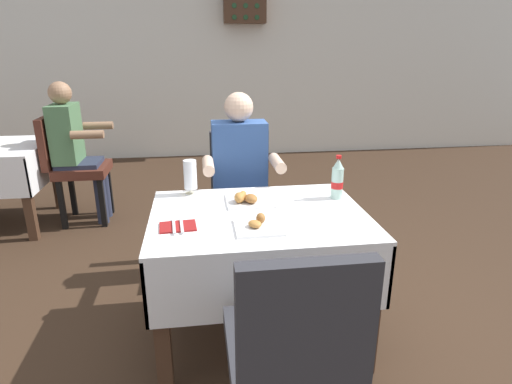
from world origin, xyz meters
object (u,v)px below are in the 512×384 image
(chair_near_camera_side, at_px, (293,347))
(napkin_cutlery_set, at_px, (178,226))
(beer_glass_left, at_px, (190,177))
(chair_far_diner_seat, at_px, (242,194))
(background_patron, at_px, (75,145))
(main_dining_table, at_px, (259,244))
(seated_diner_far, at_px, (240,177))
(wall_bottle_rack, at_px, (245,6))
(plate_far_diner, at_px, (247,199))
(plate_near_camera, at_px, (258,225))
(cola_bottle_primary, at_px, (337,180))
(background_chair_right, at_px, (71,163))

(chair_near_camera_side, xyz_separation_m, napkin_cutlery_set, (-0.40, 0.69, 0.18))
(beer_glass_left, xyz_separation_m, napkin_cutlery_set, (-0.06, -0.47, -0.10))
(chair_far_diner_seat, xyz_separation_m, background_patron, (-1.37, 1.04, 0.16))
(main_dining_table, bearing_deg, napkin_cutlery_set, -162.97)
(seated_diner_far, relative_size, napkin_cutlery_set, 6.53)
(chair_far_diner_seat, bearing_deg, wall_bottle_rack, 82.93)
(plate_far_diner, xyz_separation_m, background_patron, (-1.33, 1.69, -0.04))
(plate_far_diner, xyz_separation_m, wall_bottle_rack, (0.45, 3.94, 1.29))
(background_patron, bearing_deg, main_dining_table, -53.49)
(main_dining_table, xyz_separation_m, plate_near_camera, (-0.03, -0.18, 0.19))
(beer_glass_left, bearing_deg, plate_far_diner, -30.98)
(plate_far_diner, distance_m, cola_bottle_primary, 0.51)
(seated_diner_far, distance_m, wall_bottle_rack, 3.67)
(wall_bottle_rack, bearing_deg, chair_near_camera_side, -94.75)
(napkin_cutlery_set, relative_size, wall_bottle_rack, 0.34)
(seated_diner_far, bearing_deg, beer_glass_left, -131.84)
(beer_glass_left, distance_m, background_chair_right, 1.87)
(chair_far_diner_seat, height_order, wall_bottle_rack, wall_bottle_rack)
(chair_near_camera_side, distance_m, cola_bottle_primary, 1.12)
(plate_near_camera, bearing_deg, chair_near_camera_side, -87.28)
(background_chair_right, bearing_deg, background_patron, -0.00)
(beer_glass_left, bearing_deg, seated_diner_far, 48.16)
(plate_near_camera, distance_m, background_chair_right, 2.47)
(plate_near_camera, bearing_deg, main_dining_table, 80.82)
(plate_near_camera, height_order, wall_bottle_rack, wall_bottle_rack)
(plate_near_camera, bearing_deg, beer_glass_left, 120.75)
(beer_glass_left, relative_size, cola_bottle_primary, 0.82)
(plate_far_diner, height_order, beer_glass_left, beer_glass_left)
(main_dining_table, xyz_separation_m, seated_diner_far, (-0.02, 0.70, 0.15))
(main_dining_table, bearing_deg, background_patron, 126.51)
(chair_near_camera_side, bearing_deg, wall_bottle_rack, 85.25)
(main_dining_table, distance_m, chair_near_camera_side, 0.81)
(main_dining_table, distance_m, plate_near_camera, 0.26)
(background_patron, bearing_deg, napkin_cutlery_set, -63.91)
(background_patron, relative_size, wall_bottle_rack, 2.25)
(cola_bottle_primary, relative_size, background_patron, 0.20)
(cola_bottle_primary, distance_m, napkin_cutlery_set, 0.92)
(main_dining_table, height_order, background_chair_right, background_chair_right)
(napkin_cutlery_set, bearing_deg, wall_bottle_rack, 79.13)
(chair_far_diner_seat, relative_size, background_patron, 0.77)
(napkin_cutlery_set, distance_m, background_chair_right, 2.22)
(plate_near_camera, bearing_deg, background_patron, 123.36)
(chair_far_diner_seat, relative_size, plate_far_diner, 3.82)
(background_patron, bearing_deg, wall_bottle_rack, 51.73)
(beer_glass_left, bearing_deg, background_chair_right, 125.50)
(background_patron, bearing_deg, plate_far_diner, -51.81)
(chair_far_diner_seat, height_order, chair_near_camera_side, same)
(chair_far_diner_seat, xyz_separation_m, plate_near_camera, (-0.03, -1.00, 0.19))
(cola_bottle_primary, height_order, wall_bottle_rack, wall_bottle_rack)
(plate_far_diner, bearing_deg, seated_diner_far, 87.89)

